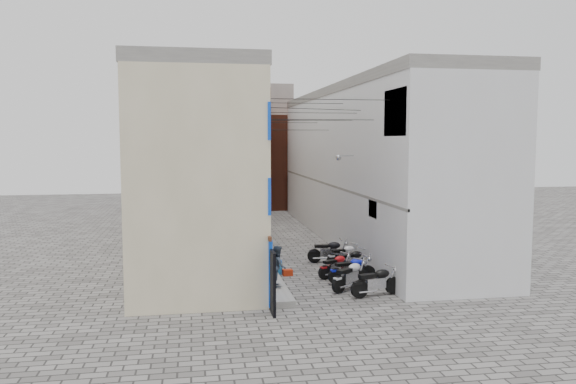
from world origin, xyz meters
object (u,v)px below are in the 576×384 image
motorcycle_c (352,268)px  water_jug_far (278,266)px  motorcycle_b (351,274)px  motorcycle_a (377,280)px  person_a (258,249)px  motorcycle_f (345,254)px  water_jug_near (279,269)px  motorcycle_d (336,264)px  motorcycle_g (329,250)px  motorcycle_e (352,259)px  person_b (278,266)px  red_crate (287,272)px

motorcycle_c → water_jug_far: 3.71m
motorcycle_b → motorcycle_a: bearing=-2.4°
person_a → motorcycle_c: bearing=-146.7°
water_jug_far → motorcycle_f: bearing=10.4°
motorcycle_f → water_jug_far: 3.36m
motorcycle_a → water_jug_near: bearing=-154.5°
motorcycle_d → motorcycle_g: bearing=144.7°
motorcycle_g → person_a: bearing=-56.4°
motorcycle_c → water_jug_far: (-2.73, 2.48, -0.36)m
motorcycle_b → person_a: bearing=-167.3°
person_a → water_jug_far: 1.40m
water_jug_near → water_jug_far: (0.05, 0.46, 0.01)m
motorcycle_c → water_jug_near: (-2.79, 2.02, -0.38)m
motorcycle_b → motorcycle_f: bearing=132.3°
motorcycle_e → person_b: 4.78m
red_crate → motorcycle_a: bearing=-53.5°
motorcycle_a → motorcycle_b: 1.30m
motorcycle_a → person_a: size_ratio=1.19×
person_a → water_jug_far: person_a is taller
motorcycle_d → motorcycle_g: (0.40, 2.86, 0.06)m
motorcycle_d → person_b: size_ratio=1.20×
water_jug_near → water_jug_far: water_jug_far is taller
motorcycle_c → motorcycle_e: motorcycle_c is taller
motorcycle_a → person_a: person_a is taller
motorcycle_a → person_b: bearing=-119.5°
motorcycle_c → motorcycle_g: bearing=169.1°
motorcycle_a → water_jug_far: 5.55m
motorcycle_b → person_a: (-3.35, 3.01, 0.53)m
motorcycle_c → motorcycle_g: (-0.01, 3.90, 0.00)m
motorcycle_c → motorcycle_e: bearing=152.4°
person_b → red_crate: (0.83, 2.64, -0.92)m
motorcycle_f → motorcycle_a: bearing=-18.9°
motorcycle_g → person_a: (-3.69, -1.90, 0.54)m
motorcycle_e → person_b: (-3.83, -2.81, 0.48)m
motorcycle_b → water_jug_near: bearing=-176.6°
motorcycle_g → red_crate: (-2.44, -2.21, -0.49)m
motorcycle_c → motorcycle_f: 3.13m
motorcycle_e → motorcycle_c: bearing=-30.8°
water_jug_near → water_jug_far: size_ratio=0.94×
person_b → water_jug_near: person_b is taller
motorcycle_d → red_crate: bearing=-135.0°
motorcycle_b → water_jug_near: motorcycle_b is taller
motorcycle_d → motorcycle_e: size_ratio=0.98×
motorcycle_d → water_jug_near: (-2.37, 0.98, -0.31)m
motorcycle_g → water_jug_near: 3.38m
motorcycle_c → water_jug_far: bearing=-143.2°
motorcycle_b → motorcycle_c: 1.08m
motorcycle_f → water_jug_far: motorcycle_f is taller
motorcycle_c → motorcycle_e: (0.56, 1.87, -0.05)m
person_a → water_jug_far: (0.96, 0.48, -0.90)m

